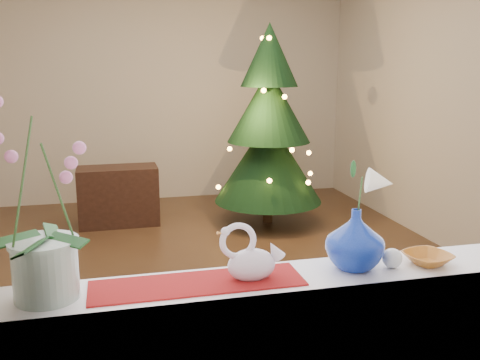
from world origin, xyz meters
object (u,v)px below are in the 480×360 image
object	(u,v)px
paperweight	(392,258)
amber_dish	(428,259)
orchid_pot	(40,201)
xmas_tree	(269,126)
blue_vase	(355,235)
side_table	(118,196)
swan	(252,253)

from	to	relation	value
paperweight	amber_dish	distance (m)	0.15
orchid_pot	xmas_tree	xyz separation A→B (m)	(1.78, 3.55, -0.22)
blue_vase	xmas_tree	world-z (taller)	xmas_tree
paperweight	amber_dish	world-z (taller)	paperweight
amber_dish	side_table	bearing A→B (deg)	105.01
amber_dish	side_table	world-z (taller)	amber_dish
swan	amber_dish	size ratio (longest dim) A/B	1.61
orchid_pot	paperweight	bearing A→B (deg)	-1.26
paperweight	orchid_pot	bearing A→B (deg)	178.74
xmas_tree	orchid_pot	bearing A→B (deg)	-116.66
orchid_pot	blue_vase	world-z (taller)	orchid_pot
orchid_pot	side_table	bearing A→B (deg)	86.05
swan	blue_vase	distance (m)	0.38
blue_vase	swan	bearing A→B (deg)	-177.96
swan	blue_vase	xyz separation A→B (m)	(0.38, 0.01, 0.03)
swan	side_table	size ratio (longest dim) A/B	0.28
blue_vase	paperweight	distance (m)	0.16
swan	xmas_tree	distance (m)	3.73
paperweight	xmas_tree	world-z (taller)	xmas_tree
blue_vase	paperweight	world-z (taller)	blue_vase
blue_vase	paperweight	bearing A→B (deg)	-12.14
blue_vase	side_table	size ratio (longest dim) A/B	0.31
side_table	blue_vase	bearing A→B (deg)	-79.26
orchid_pot	amber_dish	xyz separation A→B (m)	(1.30, -0.02, -0.29)
swan	orchid_pot	bearing A→B (deg)	-163.08
blue_vase	amber_dish	bearing A→B (deg)	-5.27
paperweight	xmas_tree	size ratio (longest dim) A/B	0.03
paperweight	amber_dish	bearing A→B (deg)	1.15
amber_dish	side_table	xyz separation A→B (m)	(-1.04, 3.87, -0.64)
swan	paperweight	size ratio (longest dim) A/B	3.17
swan	blue_vase	world-z (taller)	blue_vase
swan	side_table	distance (m)	3.94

